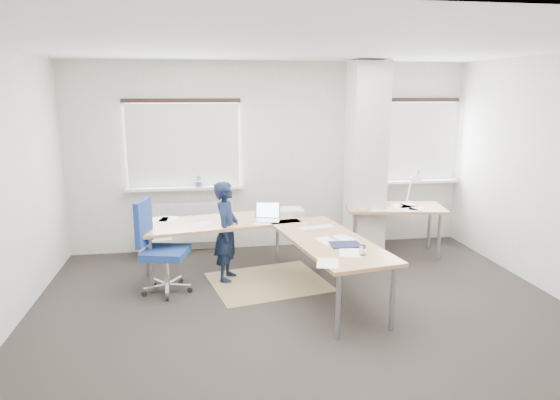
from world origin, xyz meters
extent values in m
plane|color=black|center=(0.00, 0.00, 0.00)|extent=(6.00, 6.00, 0.00)
cube|color=#BCB6AB|center=(0.00, 2.50, 1.40)|extent=(6.00, 0.04, 2.80)
cube|color=#BCB6AB|center=(0.00, -2.50, 1.40)|extent=(6.00, 0.04, 2.80)
cube|color=white|center=(0.00, 0.00, 2.80)|extent=(6.00, 5.00, 0.04)
cube|color=#BCB6AB|center=(1.30, 1.95, 1.39)|extent=(0.50, 0.50, 2.78)
cube|color=white|center=(-1.30, 2.47, 1.60)|extent=(1.60, 0.04, 1.20)
cube|color=white|center=(-1.30, 2.43, 1.60)|extent=(1.60, 0.02, 1.20)
cube|color=white|center=(-1.30, 2.40, 0.98)|extent=(1.70, 0.20, 0.04)
cube|color=white|center=(2.30, 2.47, 1.60)|extent=(1.20, 0.04, 1.20)
cube|color=white|center=(2.30, 2.43, 1.60)|extent=(1.20, 0.02, 1.20)
cube|color=white|center=(2.30, 2.40, 0.98)|extent=(1.30, 0.20, 0.04)
cube|color=white|center=(-1.30, 2.42, 0.45)|extent=(1.40, 0.10, 0.60)
cylinder|color=#603A7F|center=(-1.10, 2.38, 1.04)|extent=(0.12, 0.12, 0.08)
imported|color=#245C27|center=(-1.10, 2.38, 1.08)|extent=(0.09, 0.06, 0.17)
cylinder|color=#AD6442|center=(2.30, 2.38, 1.04)|extent=(0.12, 0.12, 0.08)
imported|color=#245C27|center=(2.30, 2.38, 1.08)|extent=(0.09, 0.07, 0.17)
cube|color=#907B4E|center=(-0.27, 0.99, 0.00)|extent=(1.60, 1.44, 0.01)
cube|color=white|center=(-1.76, 2.25, 0.14)|extent=(0.51, 0.40, 0.28)
cube|color=#9F7244|center=(-0.85, 1.36, 0.71)|extent=(2.11, 1.14, 0.04)
cube|color=#9F7244|center=(0.34, 0.35, 0.71)|extent=(1.14, 2.11, 0.04)
cylinder|color=gray|center=(-1.69, 0.91, 0.34)|extent=(0.05, 0.05, 0.69)
cylinder|color=gray|center=(-1.79, 1.50, 0.34)|extent=(0.05, 0.05, 0.69)
cylinder|color=gray|center=(-0.02, 1.81, 0.34)|extent=(0.05, 0.05, 0.69)
cylinder|color=gray|center=(0.20, -0.59, 0.34)|extent=(0.05, 0.05, 0.69)
cylinder|color=gray|center=(0.79, -0.48, 0.34)|extent=(0.05, 0.05, 0.69)
cylinder|color=gray|center=(0.48, 1.29, 0.34)|extent=(0.05, 0.05, 0.69)
cube|color=#B7B7BC|center=(-0.24, 1.26, 0.74)|extent=(0.38, 0.31, 0.01)
cube|color=#B7B7BC|center=(-0.21, 1.38, 0.85)|extent=(0.33, 0.12, 0.22)
cube|color=silver|center=(-0.21, 1.38, 0.85)|extent=(0.29, 0.10, 0.19)
cube|color=white|center=(0.31, 0.80, 0.74)|extent=(0.46, 0.23, 0.02)
cube|color=#141A38|center=(0.46, 0.10, 0.74)|extent=(0.33, 0.25, 0.01)
cube|color=beige|center=(0.07, 1.60, 0.77)|extent=(0.45, 0.32, 0.07)
imported|color=white|center=(0.17, 0.85, 0.76)|extent=(0.08, 0.08, 0.07)
cylinder|color=silver|center=(0.54, -0.24, 0.78)|extent=(0.07, 0.07, 0.10)
cube|color=#9F7244|center=(1.71, 1.80, 0.71)|extent=(1.50, 0.93, 0.04)
cylinder|color=gray|center=(1.08, 1.66, 0.34)|extent=(0.05, 0.05, 0.69)
cylinder|color=gray|center=(2.26, 1.45, 0.34)|extent=(0.05, 0.05, 0.69)
cylinder|color=gray|center=(1.16, 2.15, 0.34)|extent=(0.05, 0.05, 0.69)
cylinder|color=gray|center=(2.34, 1.94, 0.34)|extent=(0.05, 0.05, 0.69)
cube|color=#B7B7BC|center=(1.51, 1.97, 0.74)|extent=(0.35, 0.26, 0.01)
cube|color=#B7B7BC|center=(1.52, 2.09, 0.85)|extent=(0.33, 0.08, 0.22)
cube|color=silver|center=(1.52, 2.09, 0.85)|extent=(0.29, 0.06, 0.19)
cylinder|color=white|center=(2.00, 1.98, 0.74)|extent=(0.10, 0.10, 0.02)
cylinder|color=white|center=(2.00, 1.98, 0.93)|extent=(0.02, 0.16, 0.38)
cylinder|color=white|center=(2.00, 1.86, 1.15)|extent=(0.02, 0.29, 0.13)
cone|color=white|center=(2.00, 1.72, 1.13)|extent=(0.14, 0.16, 0.17)
cube|color=navy|center=(-1.51, 0.87, 0.50)|extent=(0.61, 0.61, 0.09)
cube|color=navy|center=(-1.75, 0.93, 0.86)|extent=(0.17, 0.43, 0.54)
cylinder|color=silver|center=(-1.51, 0.87, 0.29)|extent=(0.06, 0.06, 0.37)
cylinder|color=black|center=(-1.24, 0.80, 0.04)|extent=(0.07, 0.05, 0.06)
cylinder|color=black|center=(-1.36, 1.10, 0.04)|extent=(0.06, 0.07, 0.06)
cylinder|color=black|center=(-1.69, 1.09, 0.04)|extent=(0.07, 0.07, 0.06)
cylinder|color=black|center=(-1.77, 0.77, 0.04)|extent=(0.07, 0.05, 0.06)
cylinder|color=black|center=(-1.50, 0.59, 0.04)|extent=(0.04, 0.07, 0.06)
imported|color=black|center=(-0.77, 1.18, 0.64)|extent=(0.42, 0.53, 1.28)
camera|label=1|loc=(-1.07, -4.92, 2.37)|focal=32.00mm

